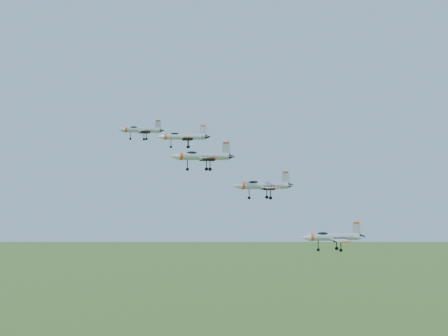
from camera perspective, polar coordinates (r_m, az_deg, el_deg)
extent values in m
cylinder|color=#AFB4BD|center=(135.60, -7.50, 3.46)|extent=(7.87, 2.23, 1.12)
cone|color=#AFB4BD|center=(134.40, -9.42, 3.48)|extent=(1.70, 1.34, 1.12)
cone|color=black|center=(136.90, -5.69, 3.43)|extent=(1.34, 1.12, 0.96)
ellipsoid|color=black|center=(135.11, -8.28, 3.65)|extent=(2.00, 1.07, 0.71)
cube|color=#AFB4BD|center=(133.31, -7.15, 3.42)|extent=(2.51, 4.05, 0.12)
cube|color=#AFB4BD|center=(137.96, -7.71, 3.32)|extent=(2.51, 4.05, 0.12)
cube|color=#AFB4BD|center=(136.67, -6.07, 3.93)|extent=(1.30, 0.29, 1.82)
cube|color=#E44710|center=(136.73, -6.07, 4.33)|extent=(0.96, 0.26, 0.30)
cylinder|color=#AFB4BD|center=(127.21, -3.63, 2.87)|extent=(8.40, 2.19, 1.20)
cone|color=#AFB4BD|center=(126.91, -5.87, 2.88)|extent=(1.79, 1.39, 1.20)
cone|color=black|center=(127.69, -1.48, 2.86)|extent=(1.41, 1.17, 1.02)
ellipsoid|color=black|center=(127.08, -4.54, 3.08)|extent=(2.12, 1.10, 0.76)
cube|color=#AFB4BD|center=(124.64, -3.45, 2.81)|extent=(2.59, 4.29, 0.13)
cube|color=#AFB4BD|center=(129.79, -3.64, 2.73)|extent=(2.59, 4.29, 0.13)
cube|color=#AFB4BD|center=(127.63, -1.93, 3.43)|extent=(1.39, 0.28, 1.94)
cube|color=#E44710|center=(127.68, -1.93, 3.88)|extent=(1.02, 0.25, 0.32)
cylinder|color=#AFB4BD|center=(112.33, -1.85, 1.06)|extent=(9.24, 1.80, 1.33)
cone|color=#AFB4BD|center=(110.91, -4.59, 1.07)|extent=(1.90, 1.42, 1.33)
cone|color=black|center=(113.93, 0.71, 1.06)|extent=(1.49, 1.20, 1.13)
ellipsoid|color=black|center=(111.72, -2.96, 1.32)|extent=(2.29, 1.07, 0.84)
cube|color=#AFB4BD|center=(109.64, -1.33, 0.94)|extent=(2.58, 4.61, 0.14)
cube|color=#AFB4BD|center=(115.13, -2.15, 0.92)|extent=(2.58, 4.61, 0.14)
cube|color=#AFB4BD|center=(113.59, 0.17, 1.75)|extent=(1.53, 0.20, 2.14)
cube|color=#E44710|center=(113.62, 0.17, 2.32)|extent=(1.13, 0.20, 0.36)
cylinder|color=#AFB4BD|center=(132.90, 3.73, -1.61)|extent=(10.33, 1.66, 1.49)
cone|color=#AFB4BD|center=(131.13, 1.16, -1.64)|extent=(2.09, 1.52, 1.49)
cone|color=black|center=(134.86, 6.14, -1.58)|extent=(1.62, 1.29, 1.27)
ellipsoid|color=black|center=(132.13, 2.69, -1.38)|extent=(2.54, 1.11, 0.95)
cube|color=#AFB4BD|center=(129.94, 4.26, -1.79)|extent=(2.72, 5.08, 0.16)
cube|color=#AFB4BD|center=(136.04, 3.41, -1.68)|extent=(2.72, 5.08, 0.16)
cube|color=#AFB4BD|center=(134.37, 5.64, -0.93)|extent=(1.72, 0.17, 2.41)
cube|color=#E44710|center=(134.35, 5.64, -0.39)|extent=(1.26, 0.18, 0.40)
cylinder|color=#AFB4BD|center=(119.19, 10.06, -6.22)|extent=(9.55, 2.35, 1.37)
cone|color=#AFB4BD|center=(117.46, 7.43, -6.31)|extent=(2.02, 1.56, 1.37)
cone|color=black|center=(121.08, 12.52, -6.12)|extent=(1.58, 1.31, 1.16)
ellipsoid|color=black|center=(118.39, 9.00, -6.01)|extent=(2.40, 1.22, 0.87)
cube|color=#AFB4BD|center=(116.54, 10.64, -6.51)|extent=(2.89, 4.85, 0.15)
cube|color=#AFB4BD|center=(122.05, 9.70, -6.18)|extent=(2.89, 4.85, 0.15)
cube|color=#AFB4BD|center=(120.50, 12.01, -5.47)|extent=(1.58, 0.29, 2.21)
cube|color=#E44710|center=(120.39, 12.01, -4.92)|extent=(1.16, 0.27, 0.37)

